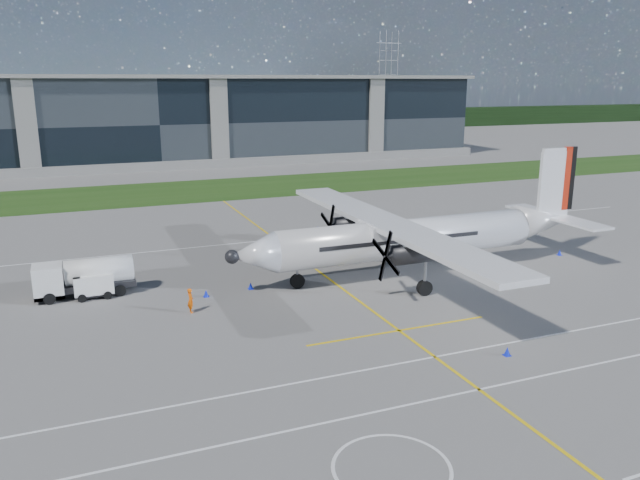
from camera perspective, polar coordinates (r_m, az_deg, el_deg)
name	(u,v)px	position (r m, az deg, el deg)	size (l,w,h in m)	color
ground	(198,201)	(79.49, -11.08, 3.48)	(400.00, 400.00, 0.00)	slate
grass_strip	(186,191)	(87.24, -12.11, 4.40)	(400.00, 18.00, 0.04)	#1E4011
terminal_building	(152,122)	(117.88, -15.13, 10.41)	(120.00, 20.00, 15.00)	black
tree_line	(123,125)	(177.74, -17.54, 9.96)	(400.00, 6.00, 6.00)	black
pylon_east	(388,79)	(211.65, 6.24, 14.39)	(9.00, 4.60, 30.00)	gray
yellow_taxiway_centerline	(305,261)	(52.06, -1.34, -1.98)	(0.20, 70.00, 0.01)	yellow
white_lane_line	(426,401)	(30.75, 9.67, -14.31)	(90.00, 0.15, 0.01)	white
turboprop_aircraft	(419,215)	(48.47, 9.04, 2.29)	(29.97, 31.08, 9.32)	white
fuel_tanker_truck	(77,278)	(46.58, -21.33, -3.29)	(7.02, 2.28, 2.63)	silver
baggage_tug	(94,286)	(46.13, -19.98, -3.96)	(2.79, 1.67, 1.67)	white
ground_crew_person	(190,299)	(41.43, -11.76, -5.27)	(0.77, 0.55, 1.89)	#F25907
safety_cone_stbdwing	(318,229)	(62.39, -0.20, 1.02)	(0.36, 0.36, 0.50)	#0C1DD8
safety_cone_portwing	(507,351)	(36.21, 16.75, -9.72)	(0.36, 0.36, 0.50)	#0C1DD8
safety_cone_fwd	(206,293)	(44.37, -10.38, -4.82)	(0.36, 0.36, 0.50)	#0C1DD8
safety_cone_nose_stbd	(251,286)	(45.50, -6.36, -4.18)	(0.36, 0.36, 0.50)	#0C1DD8
safety_cone_tail	(560,252)	(57.70, 21.06, -1.07)	(0.36, 0.36, 0.50)	#0C1DD8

